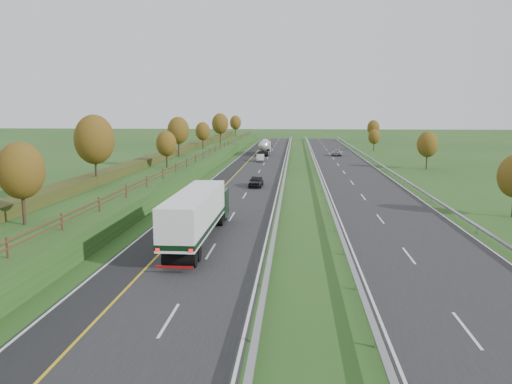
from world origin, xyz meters
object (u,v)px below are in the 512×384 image
car_oncoming (337,153)px  road_tanker (264,147)px  car_dark_near (256,181)px  car_small_far (268,143)px  box_lorry (198,213)px  car_silver_mid (260,158)px

car_oncoming → road_tanker: bearing=2.0°
car_dark_near → car_oncoming: bearing=74.7°
car_small_far → box_lorry: bearing=-96.7°
car_small_far → car_oncoming: size_ratio=1.00×
box_lorry → car_silver_mid: size_ratio=3.77×
box_lorry → car_small_far: (-0.57, 106.95, -1.58)m
road_tanker → car_small_far: road_tanker is taller
car_silver_mid → car_oncoming: car_silver_mid is taller
box_lorry → car_dark_near: size_ratio=3.75×
car_silver_mid → car_small_far: size_ratio=0.88×
car_small_far → car_dark_near: bearing=-95.0°
road_tanker → car_oncoming: bearing=-5.3°
road_tanker → car_dark_near: bearing=-87.7°
box_lorry → car_dark_near: box_lorry is taller
car_silver_mid → car_oncoming: 21.85m
car_silver_mid → car_small_far: bearing=88.8°
car_silver_mid → box_lorry: bearing=-92.7°
box_lorry → car_oncoming: bearing=77.7°
car_dark_near → car_silver_mid: size_ratio=1.01×
car_dark_near → car_oncoming: car_dark_near is taller
car_small_far → road_tanker: bearing=-95.4°
car_dark_near → car_oncoming: size_ratio=0.88×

